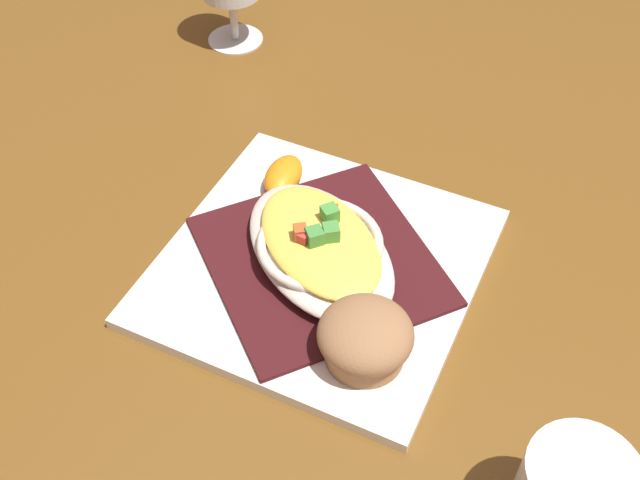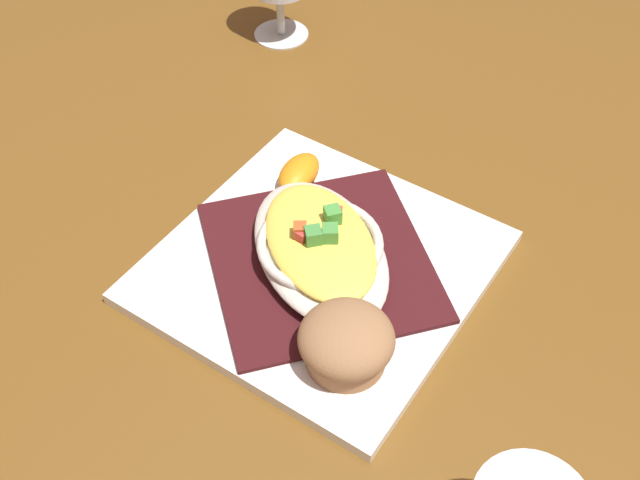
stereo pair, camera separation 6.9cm
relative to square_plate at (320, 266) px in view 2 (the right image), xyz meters
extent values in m
plane|color=brown|center=(0.00, 0.00, -0.01)|extent=(2.60, 2.60, 0.00)
cube|color=white|center=(0.00, 0.00, 0.00)|extent=(0.28, 0.28, 0.01)
cube|color=#3F1317|center=(0.00, 0.00, 0.01)|extent=(0.27, 0.28, 0.00)
ellipsoid|color=silver|center=(0.00, 0.00, 0.02)|extent=(0.20, 0.21, 0.03)
torus|color=silver|center=(0.00, 0.00, 0.03)|extent=(0.16, 0.16, 0.01)
ellipsoid|color=#F6D74F|center=(0.00, 0.00, 0.03)|extent=(0.16, 0.17, 0.02)
cube|color=#C73D36|center=(0.02, 0.00, 0.05)|extent=(0.01, 0.01, 0.01)
cube|color=green|center=(0.00, -0.01, 0.05)|extent=(0.01, 0.01, 0.01)
cube|color=#499841|center=(0.00, -0.01, 0.05)|extent=(0.02, 0.02, 0.01)
cube|color=green|center=(0.02, 0.00, 0.05)|extent=(0.02, 0.02, 0.01)
cube|color=#D23E38|center=(-0.01, 0.01, 0.05)|extent=(0.01, 0.01, 0.01)
cube|color=#469341|center=(-0.01, 0.00, 0.05)|extent=(0.02, 0.02, 0.01)
cube|color=#B85727|center=(-0.01, 0.01, 0.05)|extent=(0.02, 0.02, 0.01)
cylinder|color=#A06B42|center=(-0.08, -0.08, 0.02)|extent=(0.07, 0.07, 0.02)
ellipsoid|color=#9C6F48|center=(-0.08, -0.08, 0.04)|extent=(0.08, 0.08, 0.04)
ellipsoid|color=#4C0F23|center=(-0.08, -0.08, 0.04)|extent=(0.03, 0.03, 0.01)
ellipsoid|color=#47136B|center=(0.07, 0.07, 0.01)|extent=(0.06, 0.06, 0.01)
ellipsoid|color=orange|center=(0.08, 0.08, 0.02)|extent=(0.06, 0.04, 0.03)
cylinder|color=white|center=(0.30, 0.26, 0.00)|extent=(0.07, 0.07, 0.00)
cylinder|color=white|center=(0.30, 0.26, 0.03)|extent=(0.01, 0.01, 0.06)
camera|label=1|loc=(-0.42, -0.21, 0.55)|focal=43.95mm
camera|label=2|loc=(-0.39, -0.27, 0.55)|focal=43.95mm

